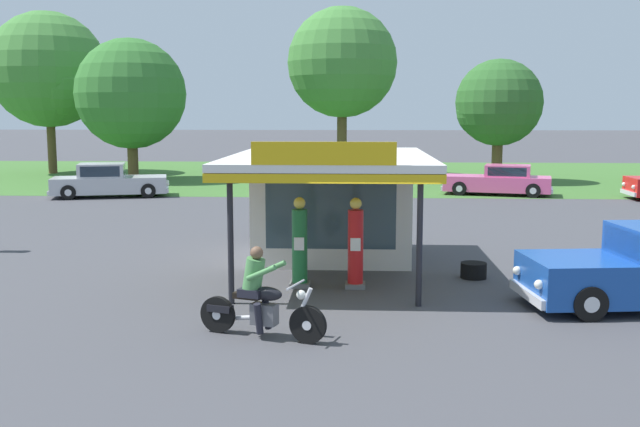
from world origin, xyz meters
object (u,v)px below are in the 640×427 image
at_px(gas_pump_offside, 356,247).
at_px(bystander_standing_back_lot, 266,208).
at_px(motorcycle_with_rider, 260,300).
at_px(gas_pump_nearside, 300,246).
at_px(spare_tire_stack, 474,270).
at_px(parked_car_back_row_right, 320,181).
at_px(parked_car_back_row_centre, 108,182).
at_px(parked_car_back_row_far_right, 499,181).

distance_m(gas_pump_offside, bystander_standing_back_lot, 7.48).
xyz_separation_m(gas_pump_offside, motorcycle_with_rider, (-1.61, -3.68, -0.26)).
height_order(gas_pump_nearside, spare_tire_stack, gas_pump_nearside).
bearing_deg(parked_car_back_row_right, bystander_standing_back_lot, -95.87).
xyz_separation_m(gas_pump_offside, parked_car_back_row_centre, (-11.34, 16.86, -0.22)).
bearing_deg(motorcycle_with_rider, spare_tire_stack, 47.46).
height_order(gas_pump_offside, parked_car_back_row_right, gas_pump_offside).
xyz_separation_m(gas_pump_offside, parked_car_back_row_right, (-1.72, 17.75, -0.23)).
relative_size(motorcycle_with_rider, spare_tire_stack, 3.75).
bearing_deg(parked_car_back_row_far_right, gas_pump_nearside, -112.94).
xyz_separation_m(gas_pump_nearside, bystander_standing_back_lot, (-1.61, 6.92, -0.07)).
bearing_deg(gas_pump_nearside, bystander_standing_back_lot, 103.07).
relative_size(parked_car_back_row_right, spare_tire_stack, 9.33).
bearing_deg(gas_pump_offside, spare_tire_stack, 21.14).
bearing_deg(motorcycle_with_rider, parked_car_back_row_centre, 115.36).
bearing_deg(gas_pump_nearside, parked_car_back_row_centre, 120.98).
bearing_deg(spare_tire_stack, gas_pump_offside, -158.86).
distance_m(gas_pump_offside, parked_car_back_row_centre, 20.32).
distance_m(parked_car_back_row_right, bystander_standing_back_lot, 10.89).
relative_size(parked_car_back_row_far_right, bystander_standing_back_lot, 3.29).
height_order(motorcycle_with_rider, parked_car_back_row_far_right, motorcycle_with_rider).
distance_m(parked_car_back_row_far_right, spare_tire_stack, 17.93).
xyz_separation_m(gas_pump_offside, bystander_standing_back_lot, (-2.83, 6.92, -0.07)).
xyz_separation_m(gas_pump_nearside, gas_pump_offside, (1.22, -0.00, -0.00)).
bearing_deg(bystander_standing_back_lot, parked_car_back_row_right, 84.13).
distance_m(motorcycle_with_rider, parked_car_back_row_right, 21.43).
bearing_deg(gas_pump_offside, gas_pump_nearside, 180.00).
relative_size(parked_car_back_row_right, parked_car_back_row_far_right, 1.06).
xyz_separation_m(gas_pump_nearside, motorcycle_with_rider, (-0.39, -3.68, -0.26)).
distance_m(motorcycle_with_rider, bystander_standing_back_lot, 10.67).
bearing_deg(gas_pump_offside, bystander_standing_back_lot, 112.23).
relative_size(motorcycle_with_rider, parked_car_back_row_far_right, 0.43).
xyz_separation_m(gas_pump_nearside, parked_car_back_row_right, (-0.49, 17.75, -0.23)).
bearing_deg(gas_pump_offside, parked_car_back_row_centre, 123.93).
xyz_separation_m(parked_car_back_row_right, spare_tire_stack, (4.45, -16.69, -0.50)).
distance_m(gas_pump_offside, parked_car_back_row_far_right, 19.71).
relative_size(gas_pump_offside, parked_car_back_row_far_right, 0.38).
bearing_deg(bystander_standing_back_lot, spare_tire_stack, -46.49).
relative_size(parked_car_back_row_centre, spare_tire_stack, 9.21).
bearing_deg(parked_car_back_row_right, parked_car_back_row_centre, -174.71).
relative_size(gas_pump_nearside, parked_car_back_row_right, 0.36).
height_order(parked_car_back_row_right, bystander_standing_back_lot, bystander_standing_back_lot).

